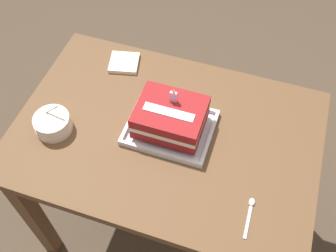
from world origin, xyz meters
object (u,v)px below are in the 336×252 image
at_px(foil_tray, 170,128).
at_px(bowl_stack, 53,124).
at_px(serving_spoon_near_tray, 250,209).
at_px(birthday_cake, 170,117).
at_px(napkin_pile, 124,63).

xyz_separation_m(foil_tray, bowl_stack, (-0.39, -0.13, 0.02)).
bearing_deg(serving_spoon_near_tray, birthday_cake, 147.38).
bearing_deg(bowl_stack, napkin_pile, 72.79).
bearing_deg(serving_spoon_near_tray, foil_tray, 147.38).
bearing_deg(napkin_pile, serving_spoon_near_tray, -37.05).
xyz_separation_m(birthday_cake, serving_spoon_near_tray, (0.33, -0.21, -0.07)).
xyz_separation_m(foil_tray, serving_spoon_near_tray, (0.33, -0.21, -0.00)).
height_order(birthday_cake, serving_spoon_near_tray, birthday_cake).
relative_size(birthday_cake, serving_spoon_near_tray, 1.69).
bearing_deg(birthday_cake, napkin_pile, 138.24).
distance_m(birthday_cake, napkin_pile, 0.37).
bearing_deg(serving_spoon_near_tray, bowl_stack, 173.24).
distance_m(foil_tray, birthday_cake, 0.07).
xyz_separation_m(foil_tray, birthday_cake, (0.00, 0.00, 0.07)).
xyz_separation_m(birthday_cake, bowl_stack, (-0.39, -0.13, -0.04)).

